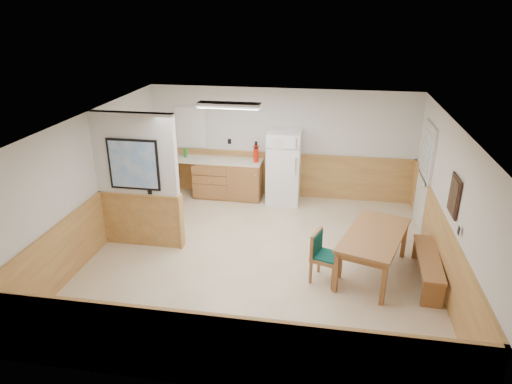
% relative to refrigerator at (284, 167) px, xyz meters
% --- Properties ---
extents(ground, '(6.00, 6.00, 0.00)m').
position_rel_refrigerator_xyz_m(ground, '(-0.11, -2.63, -0.82)').
color(ground, beige).
rests_on(ground, ground).
extents(ceiling, '(6.00, 6.00, 0.02)m').
position_rel_refrigerator_xyz_m(ceiling, '(-0.11, -2.63, 1.68)').
color(ceiling, white).
rests_on(ceiling, back_wall).
extents(back_wall, '(6.00, 0.02, 2.50)m').
position_rel_refrigerator_xyz_m(back_wall, '(-0.11, 0.37, 0.43)').
color(back_wall, silver).
rests_on(back_wall, ground).
extents(right_wall, '(0.02, 6.00, 2.50)m').
position_rel_refrigerator_xyz_m(right_wall, '(2.89, -2.63, 0.43)').
color(right_wall, silver).
rests_on(right_wall, ground).
extents(left_wall, '(0.02, 6.00, 2.50)m').
position_rel_refrigerator_xyz_m(left_wall, '(-3.11, -2.63, 0.43)').
color(left_wall, silver).
rests_on(left_wall, ground).
extents(wainscot_back, '(6.00, 0.04, 1.00)m').
position_rel_refrigerator_xyz_m(wainscot_back, '(-0.11, 0.35, -0.32)').
color(wainscot_back, tan).
rests_on(wainscot_back, ground).
extents(wainscot_right, '(0.04, 6.00, 1.00)m').
position_rel_refrigerator_xyz_m(wainscot_right, '(2.87, -2.63, -0.32)').
color(wainscot_right, tan).
rests_on(wainscot_right, ground).
extents(wainscot_left, '(0.04, 6.00, 1.00)m').
position_rel_refrigerator_xyz_m(wainscot_left, '(-3.09, -2.63, -0.32)').
color(wainscot_left, tan).
rests_on(wainscot_left, ground).
extents(partition_wall, '(1.50, 0.20, 2.50)m').
position_rel_refrigerator_xyz_m(partition_wall, '(-2.36, -2.43, 0.41)').
color(partition_wall, silver).
rests_on(partition_wall, ground).
extents(kitchen_counter, '(2.20, 0.61, 1.00)m').
position_rel_refrigerator_xyz_m(kitchen_counter, '(-1.32, 0.05, -0.36)').
color(kitchen_counter, olive).
rests_on(kitchen_counter, ground).
extents(exterior_door, '(0.07, 1.02, 2.15)m').
position_rel_refrigerator_xyz_m(exterior_door, '(2.85, -0.73, 0.23)').
color(exterior_door, silver).
rests_on(exterior_door, ground).
extents(kitchen_window, '(0.80, 0.04, 1.00)m').
position_rel_refrigerator_xyz_m(kitchen_window, '(-2.21, 0.35, 0.73)').
color(kitchen_window, silver).
rests_on(kitchen_window, back_wall).
extents(wall_painting, '(0.04, 0.50, 0.60)m').
position_rel_refrigerator_xyz_m(wall_painting, '(2.85, -2.93, 0.73)').
color(wall_painting, '#331E14').
rests_on(wall_painting, right_wall).
extents(fluorescent_fixture, '(1.20, 0.30, 0.09)m').
position_rel_refrigerator_xyz_m(fluorescent_fixture, '(-0.91, -1.33, 1.63)').
color(fluorescent_fixture, silver).
rests_on(fluorescent_fixture, ceiling).
extents(refrigerator, '(0.72, 0.72, 1.64)m').
position_rel_refrigerator_xyz_m(refrigerator, '(0.00, 0.00, 0.00)').
color(refrigerator, white).
rests_on(refrigerator, ground).
extents(dining_table, '(1.33, 1.88, 0.75)m').
position_rel_refrigerator_xyz_m(dining_table, '(1.79, -2.78, -0.16)').
color(dining_table, '#A36D3B').
rests_on(dining_table, ground).
extents(dining_bench, '(0.41, 1.54, 0.45)m').
position_rel_refrigerator_xyz_m(dining_bench, '(2.66, -2.86, -0.48)').
color(dining_bench, '#A36D3B').
rests_on(dining_bench, ground).
extents(dining_chair, '(0.70, 0.57, 0.85)m').
position_rel_refrigerator_xyz_m(dining_chair, '(0.96, -3.09, -0.32)').
color(dining_chair, '#A36D3B').
rests_on(dining_chair, ground).
extents(fire_extinguisher, '(0.13, 0.13, 0.48)m').
position_rel_refrigerator_xyz_m(fire_extinguisher, '(-0.63, 0.02, 0.29)').
color(fire_extinguisher, red).
rests_on(fire_extinguisher, kitchen_counter).
extents(soap_bottle, '(0.08, 0.08, 0.23)m').
position_rel_refrigerator_xyz_m(soap_bottle, '(-2.30, 0.08, 0.19)').
color(soap_bottle, '#167B24').
rests_on(soap_bottle, kitchen_counter).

